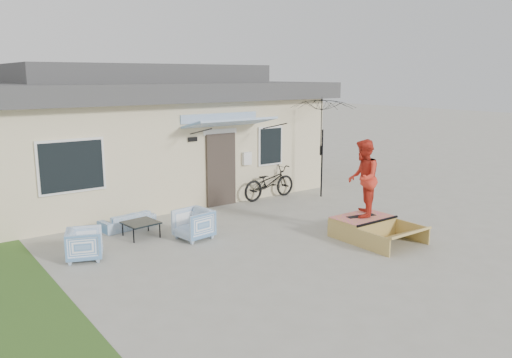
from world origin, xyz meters
TOP-DOWN VIEW (x-y plane):
  - ground at (0.00, 0.00)m, footprint 90.00×90.00m
  - grass_strip at (-5.20, 2.00)m, footprint 1.40×8.00m
  - house at (0.00, 7.99)m, footprint 10.80×8.49m
  - loveseat at (-2.11, 3.90)m, footprint 1.41×0.60m
  - armchair_left at (-3.67, 2.34)m, footprint 0.85×0.88m
  - armchair_right at (-1.19, 2.21)m, footprint 0.80×0.84m
  - coffee_table at (-2.12, 3.07)m, footprint 0.80×0.80m
  - bicycle at (2.62, 4.28)m, footprint 1.96×0.77m
  - patio_umbrella at (4.11, 3.54)m, footprint 2.49×2.40m
  - skate_ramp at (2.14, 0.05)m, footprint 1.37×1.82m
  - skateboard at (2.14, 0.10)m, footprint 0.75×0.34m
  - skater at (2.14, 0.10)m, footprint 1.12×1.09m

SIDE VIEW (x-z plane):
  - ground at x=0.00m, z-range 0.00..0.00m
  - grass_strip at x=-5.20m, z-range 0.00..0.01m
  - coffee_table at x=-2.12m, z-range 0.00..0.36m
  - skate_ramp at x=2.14m, z-range 0.00..0.45m
  - loveseat at x=-2.11m, z-range 0.00..0.53m
  - armchair_left at x=-3.67m, z-range 0.00..0.72m
  - armchair_right at x=-1.19m, z-range 0.00..0.77m
  - skateboard at x=2.14m, z-range 0.45..0.50m
  - bicycle at x=2.62m, z-range 0.00..1.23m
  - skater at x=2.14m, z-range 0.50..2.31m
  - patio_umbrella at x=4.11m, z-range 0.65..2.85m
  - house at x=0.00m, z-range -0.11..3.99m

